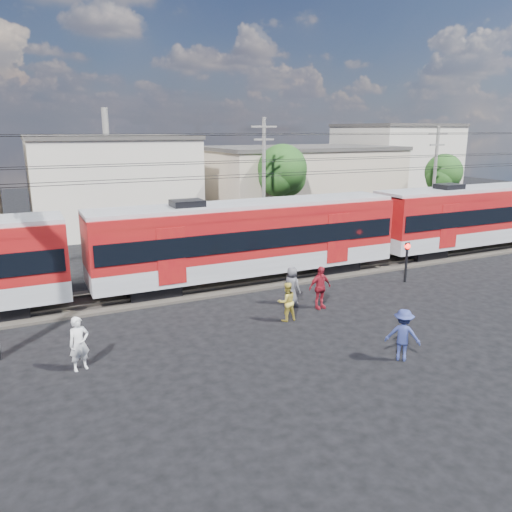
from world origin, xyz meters
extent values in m
plane|color=black|center=(0.00, 0.00, 0.00)|extent=(120.00, 120.00, 0.00)
cube|color=#2D2823|center=(0.00, 8.00, 0.06)|extent=(70.00, 3.40, 0.12)
cube|color=#59544C|center=(0.00, 7.25, 0.18)|extent=(70.00, 0.12, 0.12)
cube|color=#59544C|center=(0.00, 8.75, 0.18)|extent=(70.00, 0.12, 0.12)
cube|color=black|center=(-3.44, 8.00, 0.35)|extent=(2.40, 2.20, 0.70)
cube|color=black|center=(6.80, 8.00, 0.35)|extent=(2.40, 2.20, 0.70)
cube|color=gray|center=(1.68, 8.00, 1.15)|extent=(16.00, 3.00, 0.90)
cube|color=maroon|center=(1.68, 8.00, 2.80)|extent=(16.00, 3.00, 2.40)
cube|color=black|center=(1.68, 8.00, 2.55)|extent=(15.68, 3.08, 0.95)
cube|color=gray|center=(1.68, 8.00, 4.05)|extent=(16.00, 2.60, 0.25)
cube|color=black|center=(13.36, 8.00, 0.35)|extent=(2.40, 2.20, 0.70)
cube|color=gray|center=(18.48, 8.00, 1.15)|extent=(16.00, 3.00, 0.90)
cube|color=maroon|center=(18.48, 8.00, 2.80)|extent=(16.00, 3.00, 2.40)
cube|color=black|center=(18.48, 8.00, 2.55)|extent=(15.68, 3.08, 0.95)
cube|color=gray|center=(18.48, 8.00, 4.05)|extent=(16.00, 2.60, 0.25)
cylinder|color=black|center=(0.00, 7.30, 5.50)|extent=(70.00, 0.03, 0.03)
cylinder|color=black|center=(0.00, 8.70, 5.50)|extent=(70.00, 0.03, 0.03)
cylinder|color=black|center=(0.00, 7.30, 6.20)|extent=(70.00, 0.03, 0.03)
cylinder|color=black|center=(0.00, 8.70, 6.20)|extent=(70.00, 0.03, 0.03)
cylinder|color=black|center=(0.00, 4.50, 7.50)|extent=(70.00, 0.03, 0.03)
cylinder|color=black|center=(0.00, 11.50, 7.50)|extent=(70.00, 0.03, 0.03)
cube|color=#BDB4A5|center=(-2.00, 27.00, 3.50)|extent=(12.00, 12.00, 7.00)
cube|color=#3F3D3A|center=(-2.00, 27.00, 7.15)|extent=(12.24, 12.24, 0.30)
cube|color=#B8A38D|center=(14.00, 24.00, 3.00)|extent=(16.00, 10.00, 6.00)
cube|color=#3F3D3A|center=(14.00, 24.00, 6.15)|extent=(16.32, 10.20, 0.30)
cube|color=#BDB4A5|center=(28.00, 28.00, 4.00)|extent=(10.00, 10.00, 8.00)
cube|color=#3F3D3A|center=(28.00, 28.00, 8.15)|extent=(10.20, 10.20, 0.30)
cylinder|color=slate|center=(6.00, 15.00, 4.25)|extent=(0.24, 0.24, 8.50)
cube|color=slate|center=(6.00, 15.00, 7.90)|extent=(1.80, 0.12, 0.12)
cube|color=slate|center=(6.00, 15.00, 7.10)|extent=(1.40, 0.12, 0.12)
cylinder|color=slate|center=(20.00, 14.00, 4.00)|extent=(0.24, 0.24, 8.00)
cube|color=slate|center=(20.00, 14.00, 7.40)|extent=(1.80, 0.12, 0.12)
cube|color=slate|center=(20.00, 14.00, 6.60)|extent=(1.40, 0.12, 0.12)
cylinder|color=#382619|center=(9.00, 18.00, 1.96)|extent=(0.36, 0.36, 3.92)
sphere|color=#134516|center=(9.00, 18.00, 4.90)|extent=(3.64, 3.64, 3.64)
sphere|color=#134516|center=(9.60, 18.30, 4.20)|extent=(2.80, 2.80, 2.80)
cylinder|color=#382619|center=(24.00, 17.00, 1.68)|extent=(0.36, 0.36, 3.36)
sphere|color=#134516|center=(24.00, 17.00, 4.20)|extent=(3.12, 3.12, 3.12)
sphere|color=#134516|center=(24.60, 17.30, 3.60)|extent=(2.40, 2.40, 2.40)
imported|color=white|center=(-7.43, 1.43, 0.92)|extent=(0.76, 0.59, 1.84)
imported|color=gold|center=(0.83, 2.34, 0.83)|extent=(0.81, 0.63, 1.65)
imported|color=navy|center=(2.66, -2.56, 0.92)|extent=(1.33, 1.31, 1.83)
imported|color=maroon|center=(2.86, 3.01, 0.96)|extent=(1.16, 0.55, 1.93)
imported|color=#525258|center=(2.02, 4.04, 0.87)|extent=(0.86, 1.00, 1.74)
imported|color=silver|center=(23.20, 12.35, 0.75)|extent=(4.71, 2.75, 1.50)
cylinder|color=black|center=(9.01, 4.43, 0.99)|extent=(0.13, 0.13, 1.97)
sphere|color=#FF140C|center=(9.01, 4.43, 1.92)|extent=(0.31, 0.31, 0.31)
cube|color=black|center=(9.01, 4.43, 1.92)|extent=(0.27, 0.07, 0.38)
camera|label=1|loc=(-8.67, -14.71, 7.72)|focal=35.00mm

